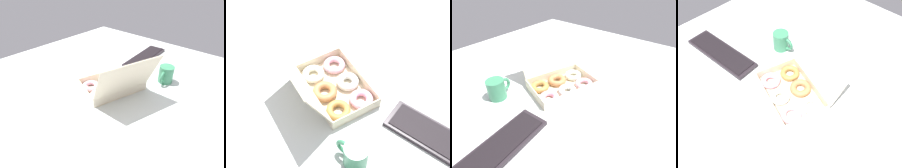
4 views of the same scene
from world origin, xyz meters
The scene contains 4 objects.
ground_plane centered at (0.00, 0.00, -1.00)cm, with size 180.00×180.00×2.00cm, color silver.
donut_box centered at (-4.83, -1.47, 3.32)cm, with size 40.22×39.46×24.80cm.
keyboard centered at (-50.72, -9.84, 1.06)cm, with size 43.92×15.80×2.20cm.
coffee_mug centered at (-30.81, 16.26, 5.16)cm, with size 12.41×8.49×10.05cm.
Camera 4 is at (35.22, -45.79, 83.67)cm, focal length 35.00 mm.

